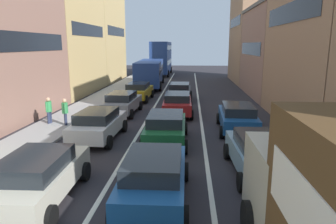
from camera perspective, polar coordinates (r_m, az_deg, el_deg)
The scene contains 19 objects.
sidewalk_left at distance 23.53m, azimuth -15.04°, elevation 0.72°, with size 2.60×64.00×0.14m, color #9F9F9F.
lane_stripe_left at distance 22.41m, azimuth -2.86°, elevation 0.40°, with size 0.16×60.00×0.01m, color silver.
lane_stripe_right at distance 22.26m, azimuth 5.86°, elevation 0.27°, with size 0.16×60.00×0.01m, color silver.
building_row_left at distance 27.92m, azimuth -24.22°, elevation 12.61°, with size 7.20×43.90×11.73m.
building_row_right at distance 26.69m, azimuth 24.31°, elevation 13.24°, with size 7.20×43.90×13.69m.
sedan_centre_lane_second at distance 9.36m, azimuth -2.59°, elevation -11.71°, with size 2.11×4.32×1.49m.
wagon_left_lane_second at distance 10.11m, azimuth -22.81°, elevation -10.83°, with size 2.16×4.35×1.49m.
hatchback_centre_lane_third at distance 14.61m, azimuth -0.40°, elevation -2.83°, with size 2.10×4.32×1.49m.
sedan_left_lane_third at distance 15.64m, azimuth -12.68°, elevation -2.12°, with size 2.16×4.35×1.49m.
coupe_centre_lane_fourth at distance 20.69m, azimuth 1.73°, elevation 1.65°, with size 2.15×4.34×1.49m.
sedan_left_lane_fourth at distance 21.15m, azimuth -8.40°, elevation 1.76°, with size 2.20×4.37×1.49m.
sedan_centre_lane_fifth at distance 26.05m, azimuth 2.13°, elevation 3.84°, with size 2.08×4.31×1.49m.
sedan_left_lane_fifth at distance 26.38m, azimuth -5.45°, elevation 3.90°, with size 2.22×4.38×1.49m.
sedan_right_lane_behind_truck at distance 11.68m, azimuth 16.56°, elevation -7.26°, with size 2.21×4.37×1.49m.
wagon_right_lane_far at distance 17.14m, azimuth 12.68°, elevation -0.87°, with size 2.17×4.35×1.49m.
bus_mid_queue_primary at distance 34.64m, azimuth -3.32°, elevation 7.51°, with size 3.20×10.61×2.90m.
bus_far_queue_secondary at distance 48.71m, azimuth -1.21°, elevation 10.15°, with size 2.84×10.51×5.06m.
pedestrian_near_kerb at distance 18.42m, azimuth -18.42°, elevation 0.17°, with size 0.34×0.50×1.66m.
pedestrian_mid_sidewalk at distance 19.15m, azimuth -21.08°, elevation 0.42°, with size 0.34×0.54×1.66m.
Camera 1 is at (1.00, -1.77, 4.59)m, focal length 33.12 mm.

